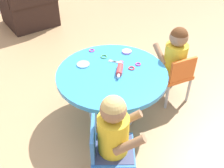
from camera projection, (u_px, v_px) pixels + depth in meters
ground_plane at (112, 115)px, 2.53m from camera, size 10.00×10.00×0.00m
craft_table at (112, 83)px, 2.29m from camera, size 0.96×0.96×0.51m
child_chair_left at (108, 150)px, 1.83m from camera, size 0.41×0.41×0.54m
seated_child_left at (114, 128)px, 1.69m from camera, size 0.41×0.44×0.51m
child_chair_right at (175, 75)px, 2.54m from camera, size 0.42×0.42×0.54m
seated_child_right at (176, 53)px, 2.43m from camera, size 0.41×0.44×0.51m
armchair_dark at (29, 5)px, 3.95m from camera, size 0.92×0.93×0.85m
rolling_pin at (120, 70)px, 2.21m from camera, size 0.22×0.11×0.05m
craft_scissors at (118, 62)px, 2.34m from camera, size 0.08×0.14×0.01m
playdough_blob_0 at (83, 64)px, 2.31m from camera, size 0.12×0.12×0.01m
playdough_blob_1 at (127, 52)px, 2.48m from camera, size 0.09×0.09×0.02m
cookie_cutter_0 at (132, 68)px, 2.26m from camera, size 0.06×0.06×0.01m
cookie_cutter_1 at (138, 64)px, 2.31m from camera, size 0.05×0.05×0.01m
cookie_cutter_2 at (92, 50)px, 2.50m from camera, size 0.05×0.05×0.01m
cookie_cutter_3 at (104, 57)px, 2.41m from camera, size 0.06×0.06×0.01m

